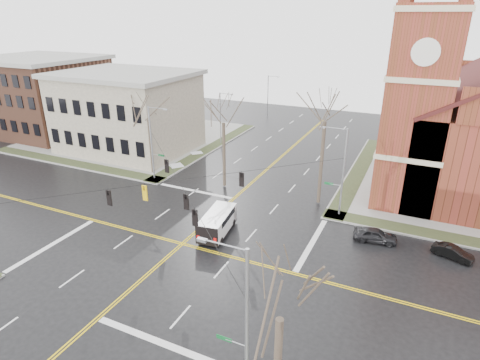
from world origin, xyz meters
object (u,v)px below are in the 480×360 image
at_px(cargo_van, 218,221).
at_px(tree_nw_far, 148,116).
at_px(tree_nw_near, 223,119).
at_px(signal_pole_se, 244,320).
at_px(streetlight_north_a, 221,116).
at_px(signal_pole_nw, 152,141).
at_px(signal_pole_ne, 342,170).
at_px(parked_car_b, 453,252).
at_px(streetlight_north_b, 269,95).
at_px(tree_ne, 325,116).
at_px(parked_car_a, 375,235).
at_px(tree_se, 280,310).

relative_size(cargo_van, tree_nw_far, 0.55).
bearing_deg(tree_nw_near, signal_pole_se, -60.70).
relative_size(signal_pole_se, tree_nw_far, 0.87).
bearing_deg(streetlight_north_a, signal_pole_nw, -92.32).
distance_m(signal_pole_nw, signal_pole_se, 32.28).
height_order(signal_pole_ne, parked_car_b, signal_pole_ne).
xyz_separation_m(signal_pole_se, tree_nw_near, (-13.81, 24.61, 3.33)).
relative_size(signal_pole_nw, cargo_van, 1.58).
bearing_deg(streetlight_north_b, tree_nw_near, -76.83).
distance_m(parked_car_b, tree_nw_near, 26.06).
relative_size(signal_pole_ne, tree_ne, 0.67).
relative_size(parked_car_a, parked_car_b, 1.18).
xyz_separation_m(signal_pole_ne, tree_nw_near, (-13.81, 1.61, 3.33)).
height_order(parked_car_b, tree_ne, tree_ne).
relative_size(streetlight_north_a, cargo_van, 1.40).
bearing_deg(tree_se, parked_car_a, 85.25).
distance_m(parked_car_a, tree_nw_far, 29.71).
xyz_separation_m(signal_pole_ne, streetlight_north_a, (-21.97, 16.50, -0.48)).
relative_size(signal_pole_ne, parked_car_a, 2.36).
height_order(streetlight_north_a, parked_car_a, streetlight_north_a).
relative_size(signal_pole_nw, tree_nw_near, 0.79).
bearing_deg(parked_car_b, cargo_van, 120.97).
relative_size(parked_car_a, tree_nw_near, 0.33).
distance_m(streetlight_north_a, cargo_van, 28.01).
xyz_separation_m(signal_pole_se, parked_car_b, (10.50, 19.31, -4.42)).
xyz_separation_m(streetlight_north_a, tree_nw_far, (-2.22, -14.92, 3.06)).
bearing_deg(streetlight_north_b, tree_nw_far, -93.64).
relative_size(streetlight_north_a, tree_ne, 0.60).
relative_size(signal_pole_ne, tree_nw_near, 0.79).
relative_size(signal_pole_ne, streetlight_north_b, 1.12).
relative_size(parked_car_a, tree_se, 0.35).
relative_size(streetlight_north_a, tree_nw_far, 0.77).
height_order(streetlight_north_b, tree_nw_far, tree_nw_far).
relative_size(streetlight_north_a, parked_car_a, 2.10).
height_order(parked_car_b, tree_nw_far, tree_nw_far).
bearing_deg(parked_car_b, tree_ne, 84.72).
relative_size(parked_car_b, tree_se, 0.30).
height_order(signal_pole_ne, tree_ne, tree_ne).
relative_size(signal_pole_se, cargo_van, 1.58).
bearing_deg(tree_se, tree_nw_near, 121.66).
distance_m(tree_nw_near, tree_se, 31.01).
bearing_deg(tree_se, cargo_van, 125.63).
distance_m(streetlight_north_a, tree_ne, 24.91).
relative_size(cargo_van, tree_ne, 0.43).
bearing_deg(tree_ne, signal_pole_nw, -174.69).
xyz_separation_m(signal_pole_ne, signal_pole_nw, (-22.64, 0.00, 0.00)).
relative_size(signal_pole_ne, tree_se, 0.83).
xyz_separation_m(cargo_van, tree_ne, (6.87, 10.17, 8.42)).
distance_m(signal_pole_nw, parked_car_b, 33.64).
xyz_separation_m(parked_car_a, parked_car_b, (6.29, 0.02, -0.12)).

